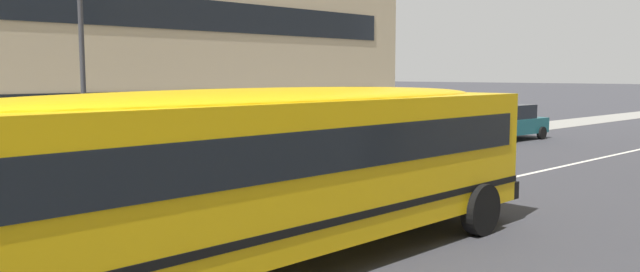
% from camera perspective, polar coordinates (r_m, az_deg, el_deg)
% --- Properties ---
extents(ground_plane, '(400.00, 400.00, 0.00)m').
position_cam_1_polar(ground_plane, '(11.15, -10.77, -10.06)').
color(ground_plane, '#38383D').
extents(sidewalk_far, '(120.00, 3.00, 0.01)m').
position_cam_1_polar(sidewalk_far, '(18.43, -24.29, -4.15)').
color(sidewalk_far, gray).
rests_on(sidewalk_far, ground_plane).
extents(lane_centreline, '(110.00, 0.16, 0.01)m').
position_cam_1_polar(lane_centreline, '(11.15, -10.78, -10.04)').
color(lane_centreline, silver).
rests_on(lane_centreline, ground_plane).
extents(school_bus, '(12.72, 3.02, 2.83)m').
position_cam_1_polar(school_bus, '(9.21, -5.85, -2.63)').
color(school_bus, yellow).
rests_on(school_bus, ground_plane).
extents(parked_car_teal_by_lamppost, '(3.96, 1.99, 1.64)m').
position_cam_1_polar(parked_car_teal_by_lamppost, '(29.41, 17.49, 1.29)').
color(parked_car_teal_by_lamppost, '#195B66').
rests_on(parked_car_teal_by_lamppost, ground_plane).
extents(street_lamp, '(0.44, 0.44, 6.80)m').
position_cam_1_polar(street_lamp, '(17.84, -21.62, 9.54)').
color(street_lamp, '#38383D').
rests_on(street_lamp, ground_plane).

